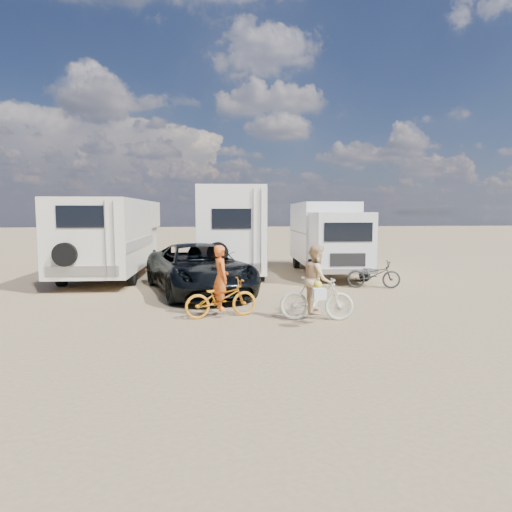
{
  "coord_description": "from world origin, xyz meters",
  "views": [
    {
      "loc": [
        -1.53,
        -11.72,
        2.59
      ],
      "look_at": [
        0.02,
        1.38,
        1.3
      ],
      "focal_mm": 31.24,
      "sensor_mm": 36.0,
      "label": 1
    }
  ],
  "objects": [
    {
      "name": "ground",
      "position": [
        0.0,
        0.0,
        0.0
      ],
      "size": [
        140.0,
        140.0,
        0.0
      ],
      "primitive_type": "plane",
      "color": "#927957",
      "rests_on": "ground"
    },
    {
      "name": "rider_man",
      "position": [
        -1.12,
        -0.82,
        0.81
      ],
      "size": [
        0.51,
        0.66,
        1.61
      ],
      "primitive_type": "imported",
      "rotation": [
        0.0,
        0.0,
        1.8
      ],
      "color": "#DD5C1B",
      "rests_on": "ground"
    },
    {
      "name": "cooler",
      "position": [
        -0.91,
        3.46,
        0.21
      ],
      "size": [
        0.63,
        0.56,
        0.42
      ],
      "primitive_type": "cube",
      "rotation": [
        0.0,
        0.0,
        0.41
      ],
      "color": "navy",
      "rests_on": "ground"
    },
    {
      "name": "rider_woman",
      "position": [
        1.15,
        -1.42,
        0.83
      ],
      "size": [
        0.76,
        0.91,
        1.65
      ],
      "primitive_type": "imported",
      "rotation": [
        0.0,
        0.0,
        1.38
      ],
      "color": "#D8B180",
      "rests_on": "ground"
    },
    {
      "name": "bike_man",
      "position": [
        -1.12,
        -0.82,
        0.48
      ],
      "size": [
        1.91,
        1.04,
        0.95
      ],
      "primitive_type": "imported",
      "rotation": [
        0.0,
        0.0,
        1.8
      ],
      "color": "orange",
      "rests_on": "ground"
    },
    {
      "name": "crate",
      "position": [
        -0.61,
        3.05,
        0.18
      ],
      "size": [
        0.61,
        0.61,
        0.37
      ],
      "primitive_type": "cube",
      "rotation": [
        0.0,
        0.0,
        0.4
      ],
      "color": "#9C8855",
      "rests_on": "ground"
    },
    {
      "name": "bike_parked",
      "position": [
        4.27,
        2.85,
        0.47
      ],
      "size": [
        1.89,
        0.99,
        0.95
      ],
      "primitive_type": "imported",
      "rotation": [
        0.0,
        0.0,
        1.36
      ],
      "color": "#232624",
      "rests_on": "ground"
    },
    {
      "name": "rv_main",
      "position": [
        -0.24,
        7.38,
        1.77
      ],
      "size": [
        3.1,
        8.49,
        3.54
      ],
      "primitive_type": null,
      "rotation": [
        0.0,
        0.0,
        -0.09
      ],
      "color": "silver",
      "rests_on": "ground"
    },
    {
      "name": "rv_left",
      "position": [
        -5.2,
        6.93,
        1.54
      ],
      "size": [
        2.98,
        8.4,
        3.08
      ],
      "primitive_type": null,
      "rotation": [
        0.0,
        0.0,
        -0.04
      ],
      "color": "white",
      "rests_on": "ground"
    },
    {
      "name": "dark_suv",
      "position": [
        -1.7,
        2.66,
        0.79
      ],
      "size": [
        4.01,
        6.18,
        1.58
      ],
      "primitive_type": "imported",
      "rotation": [
        0.0,
        0.0,
        0.26
      ],
      "color": "black",
      "rests_on": "ground"
    },
    {
      "name": "box_truck",
      "position": [
        3.65,
        6.52,
        1.51
      ],
      "size": [
        2.68,
        6.91,
        3.01
      ],
      "primitive_type": null,
      "rotation": [
        0.0,
        0.0,
        -0.06
      ],
      "color": "silver",
      "rests_on": "ground"
    },
    {
      "name": "bike_woman",
      "position": [
        1.15,
        -1.42,
        0.53
      ],
      "size": [
        1.83,
        0.82,
        1.06
      ],
      "primitive_type": "imported",
      "rotation": [
        0.0,
        0.0,
        1.38
      ],
      "color": "beige",
      "rests_on": "ground"
    }
  ]
}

